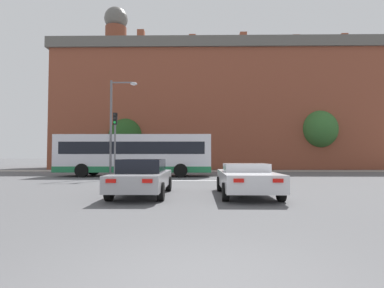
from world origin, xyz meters
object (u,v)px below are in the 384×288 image
Objects in this scene: bus_crossing_lead at (135,154)px; pedestrian_waiting at (111,161)px; car_roadster_right at (246,179)px; traffic_light_near_left at (115,135)px; traffic_light_far_left at (143,146)px; car_saloon_left at (143,177)px; street_lamp_junction at (115,118)px.

bus_crossing_lead reaches higher than pedestrian_waiting.
bus_crossing_lead is (-6.66, 11.23, 1.03)m from car_roadster_right.
traffic_light_near_left is 10.87m from traffic_light_far_left.
traffic_light_far_left is at bearing 111.87° from car_roadster_right.
car_saloon_left is 4.03m from car_roadster_right.
car_saloon_left reaches higher than car_roadster_right.
car_roadster_right is at bearing -90.87° from pedestrian_waiting.
pedestrian_waiting is (-6.92, 19.71, 0.35)m from car_saloon_left.
street_lamp_junction is at bearing -42.17° from bus_crossing_lead.
car_saloon_left is 11.21m from street_lamp_junction.
traffic_light_near_left is (-3.32, 8.10, 2.24)m from car_saloon_left.
traffic_light_far_left is (-0.05, 10.87, -0.37)m from traffic_light_near_left.
car_saloon_left is 19.36m from traffic_light_far_left.
traffic_light_far_left is at bearing -174.56° from bus_crossing_lead.
car_saloon_left is 0.41× the size of bus_crossing_lead.
traffic_light_near_left reaches higher than traffic_light_far_left.
car_roadster_right is 0.41× the size of bus_crossing_lead.
traffic_light_far_left reaches higher than bus_crossing_lead.
pedestrian_waiting reaches higher than car_roadster_right.
traffic_light_near_left is at bearing -102.64° from pedestrian_waiting.
traffic_light_far_left reaches higher than car_roadster_right.
traffic_light_near_left is at bearing -75.42° from street_lamp_junction.
traffic_light_far_left is 0.54× the size of street_lamp_junction.
car_roadster_right is 13.17m from street_lamp_junction.
traffic_light_far_left is 9.23m from street_lamp_junction.
bus_crossing_lead is 3.43m from traffic_light_near_left.
pedestrian_waiting is at bearing -153.18° from bus_crossing_lead.
pedestrian_waiting is at bearing 119.63° from car_roadster_right.
traffic_light_near_left is at bearing -12.60° from bus_crossing_lead.
car_roadster_right is at bearing -0.48° from car_saloon_left.
car_roadster_right is 13.10m from bus_crossing_lead.
traffic_light_near_left is at bearing 132.71° from car_roadster_right.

